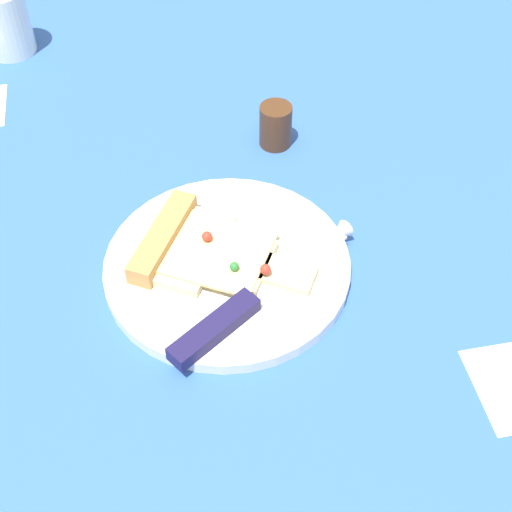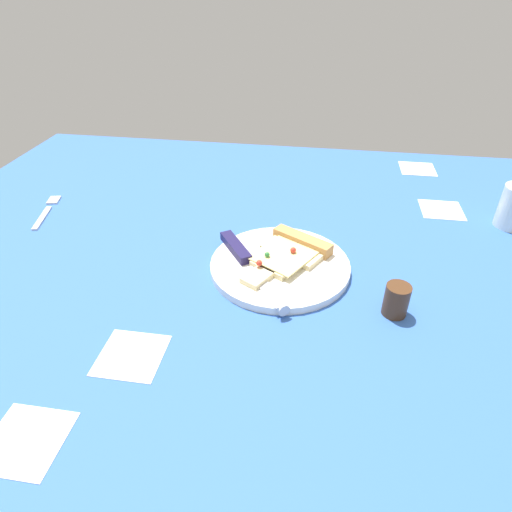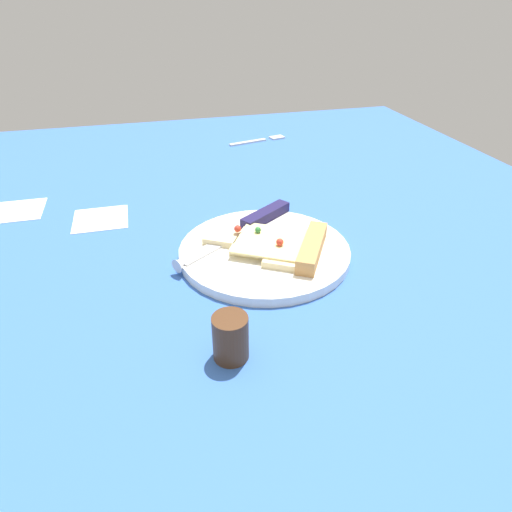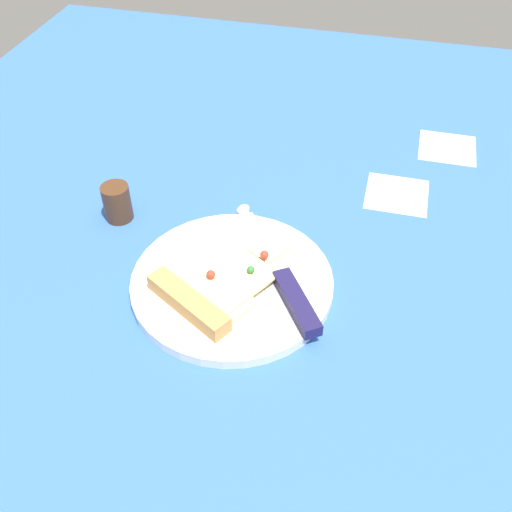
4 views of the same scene
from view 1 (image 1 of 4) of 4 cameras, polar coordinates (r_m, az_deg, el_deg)
The scene contains 6 objects.
ground_plane at distance 70.87cm, azimuth 5.64°, elevation -5.76°, with size 142.65×142.65×3.00cm.
plate at distance 72.72cm, azimuth -2.31°, elevation -0.81°, with size 25.09×25.09×1.40cm, color white.
pizza_slice at distance 72.32cm, azimuth -4.28°, elevation 0.47°, with size 15.51×18.96×2.38cm.
knife at distance 68.03cm, azimuth -0.52°, elevation -3.72°, with size 15.30×20.98×2.45cm.
drinking_glass at distance 107.97cm, azimuth -19.48°, elevation 17.25°, with size 6.78×6.78×8.79cm, color silver.
pepper_shaker at distance 86.29cm, azimuth 1.58°, elevation 10.40°, with size 3.88×3.88×5.34cm, color #4C2D19.
Camera 1 is at (-39.36, 14.68, 55.58)cm, focal length 49.92 mm.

